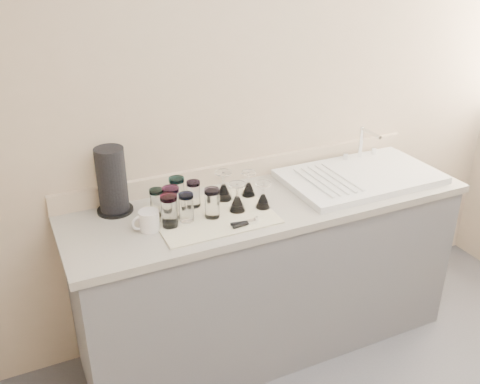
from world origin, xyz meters
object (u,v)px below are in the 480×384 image
goblet_back_left (224,190)px  paper_towel_roll (112,181)px  white_mug (148,221)px  sink_unit (360,176)px  tumbler_cyan (177,192)px  can_opener (245,223)px  tumbler_lavender (212,203)px  goblet_back_right (249,187)px  tumbler_extra (171,203)px  tumbler_purple (194,194)px  tumbler_teal (157,202)px  tumbler_blue (186,207)px  goblet_front_left (237,201)px  goblet_front_right (263,199)px  tumbler_magenta (169,211)px

goblet_back_left → paper_towel_roll: size_ratio=0.46×
white_mug → sink_unit: bearing=2.2°
tumbler_cyan → paper_towel_roll: size_ratio=0.46×
can_opener → tumbler_lavender: bearing=128.1°
goblet_back_right → can_opener: 0.31m
tumbler_cyan → tumbler_extra: size_ratio=0.96×
tumbler_purple → can_opener: (0.14, -0.27, -0.06)m
tumbler_teal → tumbler_blue: bearing=-46.7°
tumbler_cyan → goblet_back_left: 0.23m
tumbler_extra → white_mug: 0.14m
tumbler_purple → goblet_back_right: tumbler_purple is taller
sink_unit → goblet_back_right: sink_unit is taller
tumbler_cyan → tumbler_lavender: size_ratio=1.04×
tumbler_teal → paper_towel_roll: size_ratio=0.40×
white_mug → tumbler_cyan: bearing=39.3°
goblet_back_right → white_mug: size_ratio=0.98×
goblet_front_left → can_opener: bearing=-101.1°
goblet_back_right → goblet_back_left: bearing=174.0°
tumbler_blue → tumbler_lavender: tumbler_lavender is taller
can_opener → paper_towel_roll: (-0.50, 0.39, 0.14)m
sink_unit → tumbler_extra: sink_unit is taller
sink_unit → tumbler_extra: size_ratio=5.30×
can_opener → white_mug: bearing=159.3°
tumbler_blue → goblet_front_left: bearing=-2.4°
goblet_back_right → sink_unit: bearing=-6.1°
tumbler_extra → tumbler_purple: bearing=26.9°
tumbler_teal → white_mug: tumbler_teal is taller
sink_unit → tumbler_extra: bearing=179.7°
goblet_front_right → can_opener: (-0.15, -0.12, -0.04)m
tumbler_lavender → paper_towel_roll: bearing=146.6°
tumbler_magenta → tumbler_lavender: bearing=-0.5°
tumbler_magenta → tumbler_blue: (0.09, 0.02, -0.01)m
tumbler_magenta → goblet_front_left: size_ratio=1.07×
sink_unit → tumbler_blue: size_ratio=6.06×
can_opener → tumbler_blue: bearing=146.0°
tumbler_magenta → goblet_front_right: bearing=-2.1°
tumbler_teal → tumbler_blue: tumbler_blue is taller
tumbler_cyan → tumbler_magenta: 0.20m
goblet_front_right → goblet_front_left: bearing=170.0°
tumbler_teal → goblet_front_left: 0.38m
tumbler_magenta → goblet_front_right: tumbler_magenta is taller
goblet_front_right → paper_towel_roll: size_ratio=0.40×
tumbler_lavender → tumbler_purple: bearing=106.0°
tumbler_magenta → tumbler_lavender: 0.21m
tumbler_teal → tumbler_magenta: size_ratio=0.85×
goblet_front_left → tumbler_teal: bearing=161.1°
tumbler_extra → paper_towel_roll: (-0.22, 0.19, 0.07)m
tumbler_blue → tumbler_lavender: (0.12, -0.02, 0.00)m
tumbler_blue → can_opener: tumbler_blue is taller
goblet_back_left → goblet_front_right: (0.14, -0.16, -0.01)m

